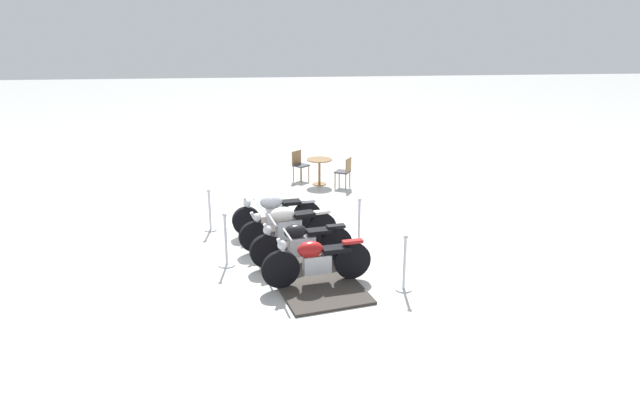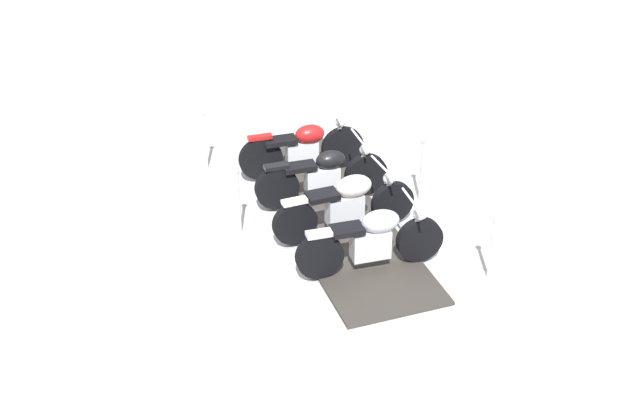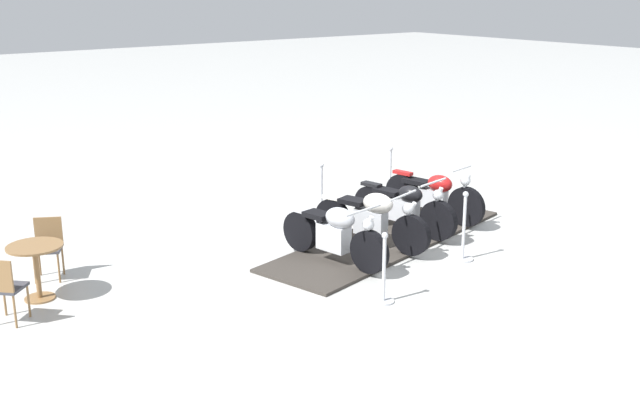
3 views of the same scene
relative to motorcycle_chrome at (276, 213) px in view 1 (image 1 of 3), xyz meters
name	(u,v)px [view 1 (image 1 of 3)]	position (x,y,z in m)	size (l,w,h in m)	color
ground_plane	(295,256)	(1.42, 0.35, -0.52)	(80.00, 80.00, 0.00)	silver
display_platform	(295,255)	(1.42, 0.35, -0.49)	(5.13, 1.50, 0.05)	#38332D
motorcycle_chrome	(276,213)	(0.00, 0.00, 0.00)	(0.79, 2.10, 0.97)	black
motorcycle_cream	(287,225)	(0.96, 0.21, 0.02)	(0.88, 2.17, 0.97)	black
motorcycle_black	(301,243)	(1.90, 0.43, -0.02)	(0.71, 2.12, 1.00)	black
motorcycle_maroon	(316,259)	(2.86, 0.64, 0.01)	(0.66, 2.11, 1.05)	black
stanchion_right_front	(210,216)	(-0.38, -1.55, -0.17)	(0.30, 0.30, 1.02)	silver
stanchion_left_rear	(404,272)	(3.23, 2.25, -0.15)	(0.32, 0.32, 1.09)	silver
stanchion_right_mid	(226,249)	(1.74, -1.07, -0.17)	(0.35, 0.35, 1.13)	silver
stanchion_left_mid	(359,232)	(1.10, 1.77, -0.15)	(0.34, 0.34, 1.15)	silver
cafe_table	(319,165)	(-4.11, 1.46, 0.08)	(0.76, 0.76, 0.79)	olive
cafe_chair_near_table	(345,170)	(-3.70, 2.18, 0.01)	(0.54, 0.54, 0.91)	olive
cafe_chair_across_table	(299,163)	(-4.70, 0.89, 0.02)	(0.57, 0.57, 0.91)	olive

